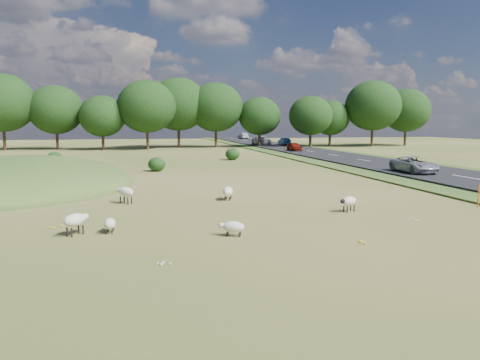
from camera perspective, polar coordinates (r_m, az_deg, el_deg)
The scene contains 17 objects.
ground at distance 42.26m, azimuth -7.33°, elevation 1.19°, with size 160.00×160.00×0.00m, color #42591C.
mound at distance 35.14m, azimuth -25.98°, elevation -0.65°, with size 16.00×20.00×4.00m, color #33561E.
road at distance 57.18m, azimuth 12.12°, elevation 2.74°, with size 8.00×150.00×0.25m, color black.
treeline at distance 77.39m, azimuth -10.58°, elevation 8.64°, with size 96.28×14.66×11.70m.
shrubs at distance 48.90m, azimuth -9.84°, elevation 2.69°, with size 20.66×12.31×1.35m.
marker_post at distance 26.43m, azimuth 27.05°, elevation -1.73°, with size 0.06×0.06×1.20m, color #D8590C.
sheep_0 at distance 25.43m, azimuth -13.81°, elevation -1.43°, with size 1.09×1.18×0.89m.
sheep_1 at distance 22.99m, azimuth 13.11°, elevation -2.53°, with size 1.08×0.76×0.75m.
sheep_2 at distance 18.90m, azimuth -19.42°, elevation -4.62°, with size 1.03×1.12×0.84m.
sheep_3 at distance 18.95m, azimuth -15.60°, elevation -5.12°, with size 0.47×1.02×0.59m.
sheep_4 at distance 25.88m, azimuth -1.52°, elevation -1.43°, with size 0.86×1.32×0.73m.
sheep_5 at distance 17.70m, azimuth -0.90°, elevation -5.73°, with size 1.04×0.74×0.58m.
car_0 at distance 40.20m, azimuth 20.48°, elevation 1.78°, with size 2.13×4.62×1.28m, color #A2A4AA.
car_1 at distance 84.13m, azimuth 2.62°, elevation 4.82°, with size 2.49×5.39×1.50m, color silver.
car_2 at distance 115.52m, azimuth 0.39°, elevation 5.42°, with size 2.02×4.97×1.44m, color silver.
car_4 at distance 66.89m, azimuth 6.64°, elevation 4.08°, with size 1.44×3.57×1.22m, color maroon.
car_5 at distance 83.71m, azimuth 5.42°, elevation 4.70°, with size 1.31×3.76×1.24m, color navy.
Camera 1 is at (-3.70, -21.87, 4.29)m, focal length 35.00 mm.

